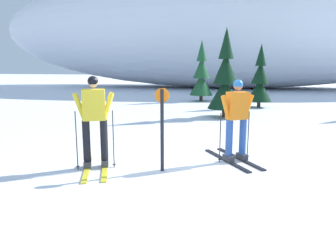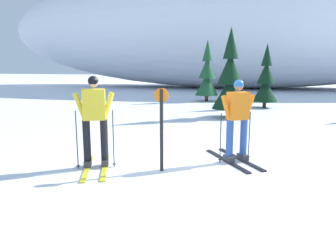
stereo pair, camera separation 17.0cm
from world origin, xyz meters
The scene contains 8 objects.
ground_plane centered at (0.00, 0.00, 0.00)m, with size 120.00×120.00×0.00m, color white.
skier_orange_jacket centered at (1.05, 0.48, 0.93)m, with size 1.31×1.72×1.77m.
skier_yellow_jacket centered at (-1.74, -0.50, 0.99)m, with size 0.98×1.64×1.86m.
pine_tree_far_left centered at (-0.66, 11.85, 1.47)m, with size 1.35×1.35×3.51m.
pine_tree_center_left centered at (0.74, 6.34, 1.48)m, with size 1.36×1.36×3.53m.
pine_tree_center centered at (2.40, 9.67, 1.30)m, with size 1.20×1.20×3.11m.
snow_ridge_background centered at (0.81, 23.22, 5.47)m, with size 43.66×14.52×10.93m, color white.
trail_marker_post centered at (-0.38, -0.43, 0.92)m, with size 0.28×0.07×1.64m.
Camera 2 is at (1.00, -6.10, 2.06)m, focal length 32.86 mm.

